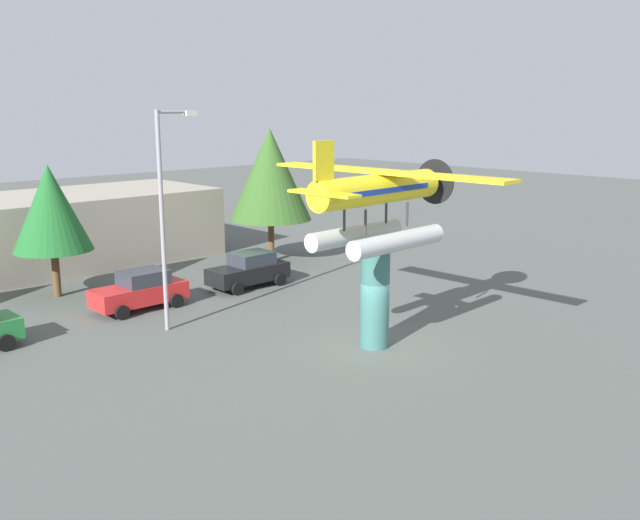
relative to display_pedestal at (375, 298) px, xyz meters
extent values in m
plane|color=#515651|center=(0.00, 0.00, -1.93)|extent=(140.00, 140.00, 0.00)
cylinder|color=#386B66|center=(0.00, 0.00, 0.00)|extent=(1.10, 1.10, 3.87)
cylinder|color=silver|center=(0.04, -1.00, 2.28)|extent=(4.83, 0.91, 0.70)
cylinder|color=#333338|center=(1.22, -0.45, 3.08)|extent=(0.10, 0.10, 0.90)
cylinder|color=#333338|center=(-1.18, -0.55, 3.08)|extent=(0.10, 0.10, 0.90)
cylinder|color=silver|center=(-0.04, 1.00, 2.28)|extent=(4.83, 0.91, 0.70)
cylinder|color=#333338|center=(1.18, 0.55, 3.08)|extent=(0.10, 0.10, 0.90)
cylinder|color=#333338|center=(-1.22, 0.45, 3.08)|extent=(0.10, 0.10, 0.90)
cylinder|color=yellow|center=(0.00, 0.00, 4.08)|extent=(6.24, 1.37, 1.10)
cube|color=#193399|center=(0.20, 0.01, 4.08)|extent=(4.39, 1.33, 0.20)
cone|color=#262628|center=(3.25, 0.14, 4.08)|extent=(0.74, 0.91, 0.88)
cylinder|color=black|center=(3.65, 0.16, 4.08)|extent=(0.12, 1.80, 1.80)
cube|color=yellow|center=(0.40, 0.02, 4.69)|extent=(1.55, 10.44, 0.12)
cube|color=yellow|center=(-2.80, -0.12, 4.18)|extent=(0.82, 2.83, 0.10)
cube|color=yellow|center=(-2.80, -0.12, 5.28)|extent=(0.90, 0.16, 1.30)
cylinder|color=black|center=(-10.38, 9.13, -1.61)|extent=(0.64, 0.22, 0.64)
cube|color=red|center=(-3.97, 10.64, -1.21)|extent=(4.20, 1.70, 0.80)
cube|color=#2D333D|center=(-3.72, 10.64, -0.49)|extent=(2.00, 1.56, 0.64)
cylinder|color=black|center=(-5.32, 11.54, -1.61)|extent=(0.64, 0.22, 0.64)
cylinder|color=black|center=(-5.32, 9.74, -1.61)|extent=(0.64, 0.22, 0.64)
cylinder|color=black|center=(-2.62, 11.54, -1.61)|extent=(0.64, 0.22, 0.64)
cylinder|color=black|center=(-2.62, 9.74, -1.61)|extent=(0.64, 0.22, 0.64)
cube|color=black|center=(2.04, 10.43, -1.21)|extent=(4.20, 1.70, 0.80)
cube|color=#2D333D|center=(2.29, 10.43, -0.49)|extent=(2.00, 1.56, 0.64)
cylinder|color=black|center=(0.69, 11.33, -1.61)|extent=(0.64, 0.22, 0.64)
cylinder|color=black|center=(0.69, 9.53, -1.61)|extent=(0.64, 0.22, 0.64)
cylinder|color=black|center=(3.39, 11.33, -1.61)|extent=(0.64, 0.22, 0.64)
cylinder|color=black|center=(3.39, 9.53, -1.61)|extent=(0.64, 0.22, 0.64)
cylinder|color=gray|center=(-4.64, 7.21, 2.49)|extent=(0.18, 0.18, 8.85)
cylinder|color=gray|center=(-3.84, 7.21, 6.81)|extent=(1.60, 0.12, 0.12)
cube|color=silver|center=(-3.14, 7.21, 6.76)|extent=(0.50, 0.28, 0.20)
cube|color=#9E9384|center=(-1.23, 22.00, 0.10)|extent=(14.70, 7.90, 4.06)
cylinder|color=brown|center=(-5.74, 15.34, -0.80)|extent=(0.36, 0.36, 2.26)
cone|color=#1E6028|center=(-5.74, 15.34, 2.37)|extent=(3.68, 3.68, 4.08)
cylinder|color=brown|center=(6.76, 14.29, -0.69)|extent=(0.36, 0.36, 2.49)
cone|color=#335B23|center=(6.76, 14.29, 3.20)|extent=(4.75, 4.75, 5.28)
camera|label=1|loc=(-18.92, -16.93, 7.04)|focal=39.18mm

